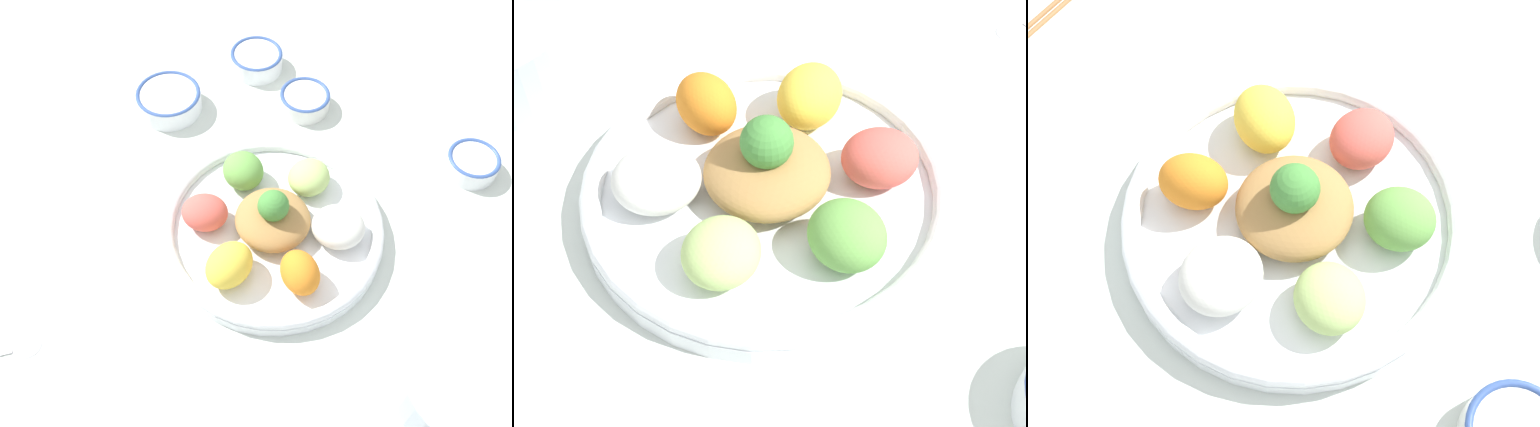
# 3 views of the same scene
# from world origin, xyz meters

# --- Properties ---
(ground_plane) EXTENTS (2.40, 2.40, 0.00)m
(ground_plane) POSITION_xyz_m (0.00, 0.00, 0.00)
(ground_plane) COLOR silver
(salad_platter) EXTENTS (0.35, 0.35, 0.11)m
(salad_platter) POSITION_xyz_m (0.00, 0.03, 0.03)
(salad_platter) COLOR white
(salad_platter) RESTS_ON ground_plane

